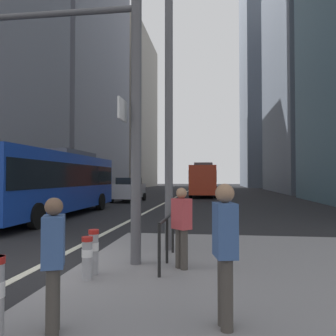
# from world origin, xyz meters

# --- Properties ---
(ground_plane) EXTENTS (160.00, 160.00, 0.00)m
(ground_plane) POSITION_xyz_m (0.00, 20.00, 0.00)
(ground_plane) COLOR black
(median_island) EXTENTS (9.00, 10.00, 0.15)m
(median_island) POSITION_xyz_m (5.50, -1.00, 0.07)
(median_island) COLOR gray
(median_island) RESTS_ON ground
(lane_centre_line) EXTENTS (0.20, 80.00, 0.01)m
(lane_centre_line) POSITION_xyz_m (0.00, 30.00, 0.01)
(lane_centre_line) COLOR beige
(lane_centre_line) RESTS_ON ground
(office_tower_left_far) EXTENTS (12.23, 21.80, 32.20)m
(office_tower_left_far) POSITION_xyz_m (-16.00, 63.96, 16.10)
(office_tower_left_far) COLOR gray
(office_tower_left_far) RESTS_ON ground
(office_tower_right_mid) EXTENTS (10.01, 21.79, 32.42)m
(office_tower_right_mid) POSITION_xyz_m (17.00, 42.15, 16.21)
(office_tower_right_mid) COLOR slate
(office_tower_right_mid) RESTS_ON ground
(office_tower_right_far) EXTENTS (13.75, 20.42, 51.21)m
(office_tower_right_far) POSITION_xyz_m (17.00, 69.01, 25.61)
(office_tower_right_far) COLOR slate
(office_tower_right_far) RESTS_ON ground
(city_bus_blue_oncoming) EXTENTS (2.82, 12.03, 3.40)m
(city_bus_blue_oncoming) POSITION_xyz_m (-4.13, 9.08, 1.84)
(city_bus_blue_oncoming) COLOR #14389E
(city_bus_blue_oncoming) RESTS_ON ground
(city_bus_red_receding) EXTENTS (2.72, 10.78, 3.40)m
(city_bus_red_receding) POSITION_xyz_m (2.76, 29.31, 1.84)
(city_bus_red_receding) COLOR red
(city_bus_red_receding) RESTS_ON ground
(car_oncoming_mid) EXTENTS (2.21, 4.54, 1.94)m
(car_oncoming_mid) POSITION_xyz_m (-3.14, 20.28, 0.99)
(car_oncoming_mid) COLOR silver
(car_oncoming_mid) RESTS_ON ground
(car_receding_near) EXTENTS (2.09, 4.09, 1.94)m
(car_receding_near) POSITION_xyz_m (2.10, 51.41, 0.99)
(car_receding_near) COLOR black
(car_receding_near) RESTS_ON ground
(traffic_signal_gantry) EXTENTS (5.47, 0.65, 6.00)m
(traffic_signal_gantry) POSITION_xyz_m (0.37, 0.09, 4.08)
(traffic_signal_gantry) COLOR #515156
(traffic_signal_gantry) RESTS_ON median_island
(street_lamp_post) EXTENTS (5.50, 0.32, 8.00)m
(street_lamp_post) POSITION_xyz_m (2.67, 1.55, 5.28)
(street_lamp_post) COLOR #56565B
(street_lamp_post) RESTS_ON median_island
(bollard_right) EXTENTS (0.20, 0.20, 0.75)m
(bollard_right) POSITION_xyz_m (1.57, -1.09, 0.57)
(bollard_right) COLOR #99999E
(bollard_right) RESTS_ON median_island
(bollard_back) EXTENTS (0.20, 0.20, 0.83)m
(bollard_back) POSITION_xyz_m (1.55, -0.74, 0.61)
(bollard_back) COLOR #99999E
(bollard_back) RESTS_ON median_island
(pedestrian_railing) EXTENTS (0.06, 3.12, 0.98)m
(pedestrian_railing) POSITION_xyz_m (2.80, 0.76, 0.84)
(pedestrian_railing) COLOR black
(pedestrian_railing) RESTS_ON median_island
(pedestrian_waiting) EXTENTS (0.31, 0.42, 1.72)m
(pedestrian_waiting) POSITION_xyz_m (3.92, -2.72, 1.11)
(pedestrian_waiting) COLOR #423D38
(pedestrian_waiting) RESTS_ON median_island
(pedestrian_walking) EXTENTS (0.44, 0.44, 1.60)m
(pedestrian_walking) POSITION_xyz_m (3.15, -0.14, 1.03)
(pedestrian_walking) COLOR #423D38
(pedestrian_walking) RESTS_ON median_island
(pedestrian_far) EXTENTS (0.36, 0.44, 1.56)m
(pedestrian_far) POSITION_xyz_m (1.93, -3.11, 1.01)
(pedestrian_far) COLOR #423D38
(pedestrian_far) RESTS_ON median_island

